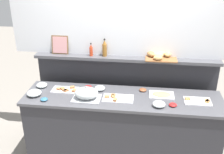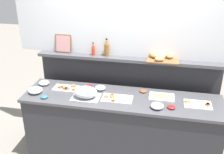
{
  "view_description": "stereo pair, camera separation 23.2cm",
  "coord_description": "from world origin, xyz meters",
  "views": [
    {
      "loc": [
        0.24,
        -2.94,
        2.56
      ],
      "look_at": [
        -0.14,
        0.1,
        1.15
      ],
      "focal_mm": 43.88,
      "sensor_mm": 36.0,
      "label": 1
    },
    {
      "loc": [
        0.47,
        -2.9,
        2.56
      ],
      "look_at": [
        -0.14,
        0.1,
        1.15
      ],
      "focal_mm": 43.88,
      "sensor_mm": 36.0,
      "label": 2
    }
  ],
  "objects": [
    {
      "name": "condiment_bowl_red",
      "position": [
        -0.93,
        -0.2,
        0.95
      ],
      "size": [
        0.09,
        0.09,
        0.03
      ],
      "primitive_type": "ellipsoid",
      "color": "teal",
      "rests_on": "buffet_counter"
    },
    {
      "name": "bread_basket",
      "position": [
        0.44,
        0.44,
        1.34
      ],
      "size": [
        0.41,
        0.3,
        0.08
      ],
      "color": "brown",
      "rests_on": "back_ledge_unit"
    },
    {
      "name": "hot_sauce_bottle",
      "position": [
        -0.46,
        0.42,
        1.38
      ],
      "size": [
        0.04,
        0.04,
        0.18
      ],
      "color": "red",
      "rests_on": "back_ledge_unit"
    },
    {
      "name": "ground_plane",
      "position": [
        0.0,
        0.6,
        0.0
      ],
      "size": [
        12.0,
        12.0,
        0.0
      ],
      "primitive_type": "plane",
      "color": "gray"
    },
    {
      "name": "glass_bowl_small",
      "position": [
        -0.31,
        0.15,
        0.96
      ],
      "size": [
        0.14,
        0.14,
        0.05
      ],
      "color": "silver",
      "rests_on": "buffet_counter"
    },
    {
      "name": "glass_bowl_large",
      "position": [
        0.44,
        -0.17,
        0.96
      ],
      "size": [
        0.15,
        0.15,
        0.06
      ],
      "color": "silver",
      "rests_on": "buffet_counter"
    },
    {
      "name": "cold_cuts_platter",
      "position": [
        0.48,
        0.11,
        0.95
      ],
      "size": [
        0.3,
        0.21,
        0.02
      ],
      "color": "silver",
      "rests_on": "buffet_counter"
    },
    {
      "name": "sandwich_platter_side",
      "position": [
        -0.74,
        0.09,
        0.95
      ],
      "size": [
        0.33,
        0.19,
        0.04
      ],
      "color": "silver",
      "rests_on": "buffet_counter"
    },
    {
      "name": "back_ledge_unit",
      "position": [
        0.0,
        0.49,
        0.68
      ],
      "size": [
        2.45,
        0.22,
        1.3
      ],
      "color": "#2D2D33",
      "rests_on": "ground_plane"
    },
    {
      "name": "condiment_bowl_teal",
      "position": [
        -0.47,
        0.19,
        0.95
      ],
      "size": [
        0.09,
        0.09,
        0.03
      ],
      "primitive_type": "ellipsoid",
      "color": "red",
      "rests_on": "buffet_counter"
    },
    {
      "name": "vinegar_bottle_amber",
      "position": [
        -0.28,
        0.43,
        1.41
      ],
      "size": [
        0.06,
        0.06,
        0.24
      ],
      "color": "#8E5B23",
      "rests_on": "back_ledge_unit"
    },
    {
      "name": "framed_picture",
      "position": [
        -0.89,
        0.45,
        1.43
      ],
      "size": [
        0.23,
        0.06,
        0.25
      ],
      "color": "brown",
      "rests_on": "back_ledge_unit"
    },
    {
      "name": "glass_bowl_extra",
      "position": [
        -1.08,
        0.14,
        0.96
      ],
      "size": [
        0.14,
        0.14,
        0.06
      ],
      "color": "silver",
      "rests_on": "buffet_counter"
    },
    {
      "name": "condiment_bowl_dark",
      "position": [
        0.25,
        0.19,
        0.95
      ],
      "size": [
        0.09,
        0.09,
        0.03
      ],
      "primitive_type": "ellipsoid",
      "color": "brown",
      "rests_on": "buffet_counter"
    },
    {
      "name": "condiment_bowl_cream",
      "position": [
        0.6,
        -0.14,
        0.95
      ],
      "size": [
        0.09,
        0.09,
        0.03
      ],
      "primitive_type": "ellipsoid",
      "color": "red",
      "rests_on": "buffet_counter"
    },
    {
      "name": "sandwich_platter_rear",
      "position": [
        0.91,
        0.0,
        0.95
      ],
      "size": [
        0.31,
        0.2,
        0.04
      ],
      "color": "white",
      "rests_on": "buffet_counter"
    },
    {
      "name": "upper_wall_panel",
      "position": [
        0.0,
        0.51,
        1.95
      ],
      "size": [
        3.05,
        0.08,
        1.3
      ],
      "primitive_type": "cube",
      "color": "white",
      "rests_on": "back_ledge_unit"
    },
    {
      "name": "sandwich_platter_front",
      "position": [
        -0.06,
        -0.05,
        0.95
      ],
      "size": [
        0.37,
        0.21,
        0.04
      ],
      "color": "silver",
      "rests_on": "buffet_counter"
    },
    {
      "name": "glass_bowl_medium",
      "position": [
        -1.09,
        -0.1,
        0.97
      ],
      "size": [
        0.18,
        0.18,
        0.07
      ],
      "color": "silver",
      "rests_on": "buffet_counter"
    },
    {
      "name": "serving_cloche",
      "position": [
        -0.43,
        -0.1,
        1.01
      ],
      "size": [
        0.34,
        0.24,
        0.17
      ],
      "color": "#B7BABF",
      "rests_on": "buffet_counter"
    },
    {
      "name": "buffet_counter",
      "position": [
        0.0,
        0.0,
        0.47
      ],
      "size": [
        2.44,
        0.63,
        0.94
      ],
      "color": "#2D2D33",
      "rests_on": "ground_plane"
    }
  ]
}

